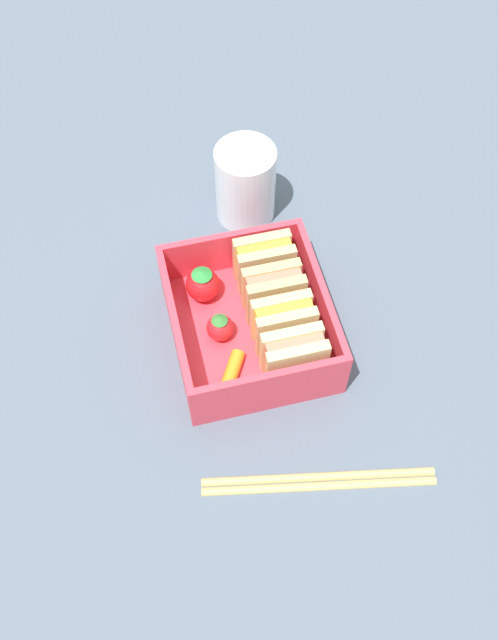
{
  "coord_description": "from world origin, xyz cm",
  "views": [
    {
      "loc": [
        32.41,
        -7.93,
        56.29
      ],
      "look_at": [
        0.0,
        0.0,
        2.7
      ],
      "focal_mm": 40.0,
      "sensor_mm": 36.0,
      "label": 1
    }
  ],
  "objects_px": {
    "drinking_glass": "(245,184)",
    "sandwich_center_left": "(273,292)",
    "sandwich_center": "(283,323)",
    "strawberry_left": "(220,327)",
    "strawberry_far_left": "(203,284)",
    "sandwich_left": "(264,263)",
    "chopstick_pair": "(319,480)",
    "carrot_stick_far_left": "(230,378)",
    "sandwich_center_right": "(294,356)"
  },
  "relations": [
    {
      "from": "sandwich_center_right",
      "to": "drinking_glass",
      "type": "height_order",
      "value": "drinking_glass"
    },
    {
      "from": "carrot_stick_far_left",
      "to": "chopstick_pair",
      "type": "distance_m",
      "value": 0.11
    },
    {
      "from": "sandwich_center_left",
      "to": "sandwich_center",
      "type": "relative_size",
      "value": 1.0
    },
    {
      "from": "sandwich_left",
      "to": "carrot_stick_far_left",
      "type": "height_order",
      "value": "sandwich_left"
    },
    {
      "from": "sandwich_center",
      "to": "sandwich_center_right",
      "type": "xyz_separation_m",
      "value": [
        0.03,
        0.0,
        0.0
      ]
    },
    {
      "from": "chopstick_pair",
      "to": "drinking_glass",
      "type": "height_order",
      "value": "drinking_glass"
    },
    {
      "from": "sandwich_left",
      "to": "carrot_stick_far_left",
      "type": "xyz_separation_m",
      "value": [
        0.1,
        -0.06,
        -0.02
      ]
    },
    {
      "from": "strawberry_left",
      "to": "carrot_stick_far_left",
      "type": "height_order",
      "value": "strawberry_left"
    },
    {
      "from": "sandwich_left",
      "to": "strawberry_far_left",
      "type": "bearing_deg",
      "value": -86.07
    },
    {
      "from": "strawberry_left",
      "to": "chopstick_pair",
      "type": "distance_m",
      "value": 0.16
    },
    {
      "from": "sandwich_left",
      "to": "chopstick_pair",
      "type": "height_order",
      "value": "sandwich_left"
    },
    {
      "from": "sandwich_center_left",
      "to": "strawberry_left",
      "type": "xyz_separation_m",
      "value": [
        0.02,
        -0.05,
        -0.01
      ]
    },
    {
      "from": "carrot_stick_far_left",
      "to": "sandwich_center",
      "type": "bearing_deg",
      "value": 119.48
    },
    {
      "from": "sandwich_center_left",
      "to": "strawberry_far_left",
      "type": "xyz_separation_m",
      "value": [
        -0.03,
        -0.06,
        -0.01
      ]
    },
    {
      "from": "strawberry_far_left",
      "to": "drinking_glass",
      "type": "height_order",
      "value": "drinking_glass"
    },
    {
      "from": "drinking_glass",
      "to": "strawberry_far_left",
      "type": "bearing_deg",
      "value": -33.02
    },
    {
      "from": "sandwich_center_left",
      "to": "sandwich_left",
      "type": "bearing_deg",
      "value": 180.0
    },
    {
      "from": "sandwich_left",
      "to": "chopstick_pair",
      "type": "distance_m",
      "value": 0.2
    },
    {
      "from": "sandwich_left",
      "to": "sandwich_center_left",
      "type": "height_order",
      "value": "same"
    },
    {
      "from": "sandwich_center_right",
      "to": "strawberry_far_left",
      "type": "xyz_separation_m",
      "value": [
        -0.1,
        -0.06,
        -0.01
      ]
    },
    {
      "from": "strawberry_far_left",
      "to": "carrot_stick_far_left",
      "type": "bearing_deg",
      "value": 2.07
    },
    {
      "from": "sandwich_center_left",
      "to": "sandwich_center_right",
      "type": "xyz_separation_m",
      "value": [
        0.07,
        0.0,
        0.0
      ]
    },
    {
      "from": "sandwich_center_left",
      "to": "chopstick_pair",
      "type": "relative_size",
      "value": 0.28
    },
    {
      "from": "strawberry_far_left",
      "to": "sandwich_center_left",
      "type": "bearing_deg",
      "value": 63.26
    },
    {
      "from": "chopstick_pair",
      "to": "sandwich_center",
      "type": "bearing_deg",
      "value": 178.11
    },
    {
      "from": "strawberry_left",
      "to": "carrot_stick_far_left",
      "type": "distance_m",
      "value": 0.05
    },
    {
      "from": "sandwich_center_left",
      "to": "strawberry_far_left",
      "type": "distance_m",
      "value": 0.07
    },
    {
      "from": "sandwich_center",
      "to": "carrot_stick_far_left",
      "type": "distance_m",
      "value": 0.07
    },
    {
      "from": "strawberry_far_left",
      "to": "sandwich_left",
      "type": "bearing_deg",
      "value": 93.93
    },
    {
      "from": "strawberry_far_left",
      "to": "strawberry_left",
      "type": "distance_m",
      "value": 0.05
    },
    {
      "from": "sandwich_center",
      "to": "strawberry_left",
      "type": "height_order",
      "value": "sandwich_center"
    },
    {
      "from": "sandwich_center",
      "to": "chopstick_pair",
      "type": "xyz_separation_m",
      "value": [
        0.13,
        -0.0,
        -0.03
      ]
    },
    {
      "from": "strawberry_left",
      "to": "sandwich_center",
      "type": "bearing_deg",
      "value": 72.76
    },
    {
      "from": "sandwich_center_left",
      "to": "sandwich_center",
      "type": "bearing_deg",
      "value": 0.0
    },
    {
      "from": "sandwich_left",
      "to": "carrot_stick_far_left",
      "type": "bearing_deg",
      "value": -29.31
    },
    {
      "from": "drinking_glass",
      "to": "sandwich_center_left",
      "type": "bearing_deg",
      "value": -2.37
    },
    {
      "from": "sandwich_center",
      "to": "carrot_stick_far_left",
      "type": "relative_size",
      "value": 1.02
    },
    {
      "from": "sandwich_center_right",
      "to": "strawberry_far_left",
      "type": "distance_m",
      "value": 0.11
    },
    {
      "from": "chopstick_pair",
      "to": "drinking_glass",
      "type": "distance_m",
      "value": 0.3
    },
    {
      "from": "chopstick_pair",
      "to": "drinking_glass",
      "type": "bearing_deg",
      "value": 178.12
    },
    {
      "from": "sandwich_left",
      "to": "strawberry_far_left",
      "type": "xyz_separation_m",
      "value": [
        0.0,
        -0.06,
        -0.01
      ]
    },
    {
      "from": "sandwich_center_left",
      "to": "drinking_glass",
      "type": "relative_size",
      "value": 0.64
    },
    {
      "from": "sandwich_center_left",
      "to": "sandwich_center",
      "type": "xyz_separation_m",
      "value": [
        0.03,
        0.0,
        0.0
      ]
    },
    {
      "from": "sandwich_left",
      "to": "drinking_glass",
      "type": "xyz_separation_m",
      "value": [
        -0.09,
        0.01,
        0.0
      ]
    },
    {
      "from": "strawberry_left",
      "to": "strawberry_far_left",
      "type": "bearing_deg",
      "value": -172.95
    },
    {
      "from": "carrot_stick_far_left",
      "to": "drinking_glass",
      "type": "xyz_separation_m",
      "value": [
        -0.19,
        0.06,
        0.02
      ]
    },
    {
      "from": "sandwich_center",
      "to": "strawberry_far_left",
      "type": "xyz_separation_m",
      "value": [
        -0.06,
        -0.06,
        -0.01
      ]
    },
    {
      "from": "sandwich_left",
      "to": "strawberry_far_left",
      "type": "height_order",
      "value": "sandwich_left"
    },
    {
      "from": "sandwich_left",
      "to": "chopstick_pair",
      "type": "bearing_deg",
      "value": -1.25
    },
    {
      "from": "sandwich_center_left",
      "to": "strawberry_left",
      "type": "bearing_deg",
      "value": -72.0
    }
  ]
}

